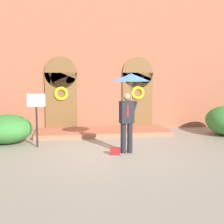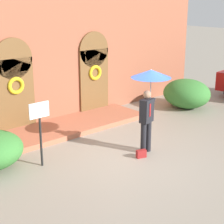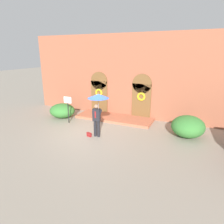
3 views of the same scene
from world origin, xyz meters
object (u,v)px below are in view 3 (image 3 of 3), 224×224
Objects in this scene: handbag at (89,135)px; shrub_left at (62,111)px; sign_post at (68,105)px; person_with_umbrella at (98,102)px; shrub_right at (188,126)px.

handbag is 0.16× the size of shrub_left.
sign_post is 1.48m from shrub_left.
handbag is at bearing -30.15° from sign_post.
person_with_umbrella is 1.24× the size of shrub_right.
shrub_right reaches higher than handbag.
person_with_umbrella is at bearing -26.03° from shrub_left.
sign_post reaches higher than shrub_left.
handbag is 0.15× the size of shrub_right.
shrub_left is (-3.89, 1.90, -1.43)m from person_with_umbrella.
person_with_umbrella is 1.37× the size of sign_post.
sign_post is at bearing -172.68° from shrub_right.
shrub_right is (4.36, 2.07, -1.34)m from person_with_umbrella.
sign_post is (-2.80, 1.15, -0.75)m from person_with_umbrella.
person_with_umbrella reaches higher than shrub_left.
sign_post is at bearing -34.55° from shrub_left.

